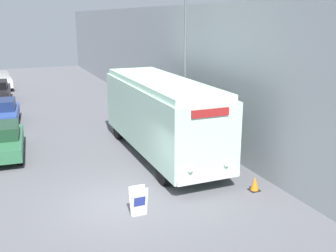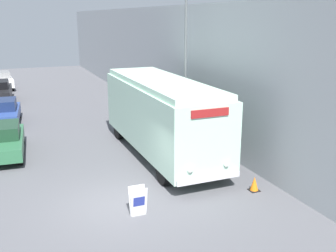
% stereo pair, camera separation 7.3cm
% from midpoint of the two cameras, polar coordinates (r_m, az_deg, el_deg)
% --- Properties ---
extents(ground_plane, '(80.00, 80.00, 0.00)m').
position_cam_midpoint_polar(ground_plane, '(13.63, -7.18, -11.26)').
color(ground_plane, '#56565B').
extents(building_wall_right, '(0.30, 60.00, 6.74)m').
position_cam_midpoint_polar(building_wall_right, '(23.76, 0.01, 8.92)').
color(building_wall_right, '#9EA3A8').
rests_on(building_wall_right, ground_plane).
extents(vintage_bus, '(2.61, 9.19, 3.48)m').
position_cam_midpoint_polar(vintage_bus, '(17.60, -1.15, 1.85)').
color(vintage_bus, black).
rests_on(vintage_bus, ground_plane).
extents(sign_board, '(0.54, 0.36, 0.95)m').
position_cam_midpoint_polar(sign_board, '(12.75, -4.45, -10.86)').
color(sign_board, gray).
rests_on(sign_board, ground_plane).
extents(streetlamp, '(0.36, 0.36, 7.38)m').
position_cam_midpoint_polar(streetlamp, '(18.95, 2.39, 11.23)').
color(streetlamp, '#595E60').
rests_on(streetlamp, ground_plane).
extents(parked_car_near, '(2.09, 4.44, 1.44)m').
position_cam_midpoint_polar(parked_car_near, '(19.31, -23.14, -1.93)').
color(parked_car_near, black).
rests_on(parked_car_near, ground_plane).
extents(parked_car_mid, '(2.23, 4.17, 1.45)m').
position_cam_midpoint_polar(parked_car_mid, '(25.04, -23.17, 1.85)').
color(parked_car_mid, black).
rests_on(parked_car_mid, ground_plane).
extents(traffic_cone, '(0.36, 0.36, 0.54)m').
position_cam_midpoint_polar(traffic_cone, '(14.77, 12.30, -8.19)').
color(traffic_cone, black).
rests_on(traffic_cone, ground_plane).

